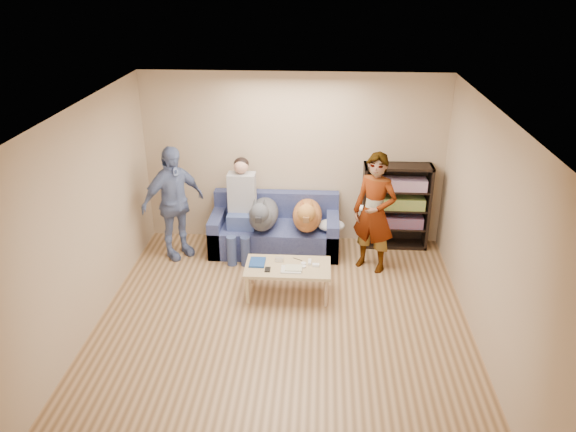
# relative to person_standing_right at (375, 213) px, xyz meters

# --- Properties ---
(ground) EXTENTS (5.00, 5.00, 0.00)m
(ground) POSITION_rel_person_standing_right_xyz_m (-1.17, -1.59, -0.85)
(ground) COLOR brown
(ground) RESTS_ON ground
(ceiling) EXTENTS (5.00, 5.00, 0.00)m
(ceiling) POSITION_rel_person_standing_right_xyz_m (-1.17, -1.59, 1.75)
(ceiling) COLOR white
(ceiling) RESTS_ON ground
(wall_back) EXTENTS (4.50, 0.00, 4.50)m
(wall_back) POSITION_rel_person_standing_right_xyz_m (-1.17, 0.91, 0.45)
(wall_back) COLOR tan
(wall_back) RESTS_ON ground
(wall_front) EXTENTS (4.50, 0.00, 4.50)m
(wall_front) POSITION_rel_person_standing_right_xyz_m (-1.17, -4.09, 0.45)
(wall_front) COLOR tan
(wall_front) RESTS_ON ground
(wall_left) EXTENTS (0.00, 5.00, 5.00)m
(wall_left) POSITION_rel_person_standing_right_xyz_m (-3.42, -1.59, 0.45)
(wall_left) COLOR tan
(wall_left) RESTS_ON ground
(wall_right) EXTENTS (0.00, 5.00, 5.00)m
(wall_right) POSITION_rel_person_standing_right_xyz_m (1.08, -1.59, 0.45)
(wall_right) COLOR tan
(wall_right) RESTS_ON ground
(blanket) EXTENTS (0.40, 0.34, 0.14)m
(blanket) POSITION_rel_person_standing_right_xyz_m (-0.58, 0.32, -0.35)
(blanket) COLOR silver
(blanket) RESTS_ON sofa
(person_standing_right) EXTENTS (0.74, 0.66, 1.70)m
(person_standing_right) POSITION_rel_person_standing_right_xyz_m (0.00, 0.00, 0.00)
(person_standing_right) COLOR gray
(person_standing_right) RESTS_ON ground
(person_standing_left) EXTENTS (0.99, 0.98, 1.68)m
(person_standing_left) POSITION_rel_person_standing_right_xyz_m (-2.86, 0.20, -0.01)
(person_standing_left) COLOR #7583BB
(person_standing_left) RESTS_ON ground
(held_controller) EXTENTS (0.06, 0.12, 0.03)m
(held_controller) POSITION_rel_person_standing_right_xyz_m (-0.20, -0.20, 0.16)
(held_controller) COLOR white
(held_controller) RESTS_ON person_standing_right
(notebook_blue) EXTENTS (0.20, 0.26, 0.03)m
(notebook_blue) POSITION_rel_person_standing_right_xyz_m (-1.55, -0.74, -0.42)
(notebook_blue) COLOR navy
(notebook_blue) RESTS_ON coffee_table
(papers) EXTENTS (0.26, 0.20, 0.02)m
(papers) POSITION_rel_person_standing_right_xyz_m (-1.10, -0.89, -0.42)
(papers) COLOR beige
(papers) RESTS_ON coffee_table
(magazine) EXTENTS (0.22, 0.17, 0.01)m
(magazine) POSITION_rel_person_standing_right_xyz_m (-1.07, -0.87, -0.41)
(magazine) COLOR beige
(magazine) RESTS_ON coffee_table
(camera_silver) EXTENTS (0.11, 0.06, 0.05)m
(camera_silver) POSITION_rel_person_standing_right_xyz_m (-1.27, -0.67, -0.41)
(camera_silver) COLOR silver
(camera_silver) RESTS_ON coffee_table
(controller_a) EXTENTS (0.04, 0.13, 0.03)m
(controller_a) POSITION_rel_person_standing_right_xyz_m (-0.87, -0.69, -0.42)
(controller_a) COLOR silver
(controller_a) RESTS_ON coffee_table
(controller_b) EXTENTS (0.09, 0.06, 0.03)m
(controller_b) POSITION_rel_person_standing_right_xyz_m (-0.79, -0.77, -0.42)
(controller_b) COLOR white
(controller_b) RESTS_ON coffee_table
(headphone_cup_a) EXTENTS (0.07, 0.07, 0.02)m
(headphone_cup_a) POSITION_rel_person_standing_right_xyz_m (-0.95, -0.81, -0.42)
(headphone_cup_a) COLOR white
(headphone_cup_a) RESTS_ON coffee_table
(headphone_cup_b) EXTENTS (0.07, 0.07, 0.02)m
(headphone_cup_b) POSITION_rel_person_standing_right_xyz_m (-0.95, -0.73, -0.42)
(headphone_cup_b) COLOR white
(headphone_cup_b) RESTS_ON coffee_table
(pen_orange) EXTENTS (0.13, 0.06, 0.01)m
(pen_orange) POSITION_rel_person_standing_right_xyz_m (-1.17, -0.95, -0.43)
(pen_orange) COLOR orange
(pen_orange) RESTS_ON coffee_table
(pen_black) EXTENTS (0.13, 0.08, 0.01)m
(pen_black) POSITION_rel_person_standing_right_xyz_m (-1.03, -0.61, -0.43)
(pen_black) COLOR black
(pen_black) RESTS_ON coffee_table
(wallet) EXTENTS (0.07, 0.12, 0.02)m
(wallet) POSITION_rel_person_standing_right_xyz_m (-1.40, -0.91, -0.42)
(wallet) COLOR black
(wallet) RESTS_ON coffee_table
(sofa) EXTENTS (1.90, 0.85, 0.82)m
(sofa) POSITION_rel_person_standing_right_xyz_m (-1.42, 0.50, -0.57)
(sofa) COLOR #515B93
(sofa) RESTS_ON ground
(person_seated) EXTENTS (0.40, 0.73, 1.47)m
(person_seated) POSITION_rel_person_standing_right_xyz_m (-1.90, 0.37, -0.08)
(person_seated) COLOR #40538E
(person_seated) RESTS_ON sofa
(dog_gray) EXTENTS (0.44, 1.26, 0.63)m
(dog_gray) POSITION_rel_person_standing_right_xyz_m (-1.58, 0.31, -0.20)
(dog_gray) COLOR #484952
(dog_gray) RESTS_ON sofa
(dog_tan) EXTENTS (0.43, 1.17, 0.62)m
(dog_tan) POSITION_rel_person_standing_right_xyz_m (-0.93, 0.32, -0.20)
(dog_tan) COLOR #B75E38
(dog_tan) RESTS_ON sofa
(coffee_table) EXTENTS (1.10, 0.60, 0.42)m
(coffee_table) POSITION_rel_person_standing_right_xyz_m (-1.15, -0.79, -0.48)
(coffee_table) COLOR tan
(coffee_table) RESTS_ON ground
(bookshelf) EXTENTS (1.00, 0.34, 1.30)m
(bookshelf) POSITION_rel_person_standing_right_xyz_m (0.38, 0.74, -0.17)
(bookshelf) COLOR black
(bookshelf) RESTS_ON ground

